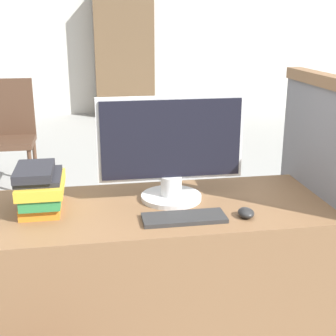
{
  "coord_description": "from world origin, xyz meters",
  "views": [
    {
      "loc": [
        -0.26,
        -1.46,
        1.49
      ],
      "look_at": [
        0.03,
        0.27,
        0.93
      ],
      "focal_mm": 50.0,
      "sensor_mm": 36.0,
      "label": 1
    }
  ],
  "objects": [
    {
      "name": "carrel_divider",
      "position": [
        0.72,
        0.35,
        0.65
      ],
      "size": [
        0.07,
        0.7,
        1.27
      ],
      "color": "slate",
      "rests_on": "ground_plane"
    },
    {
      "name": "book_stack",
      "position": [
        -0.47,
        0.33,
        0.85
      ],
      "size": [
        0.18,
        0.28,
        0.18
      ],
      "color": "orange",
      "rests_on": "desk"
    },
    {
      "name": "mouse",
      "position": [
        0.31,
        0.13,
        0.78
      ],
      "size": [
        0.06,
        0.08,
        0.04
      ],
      "color": "#262626",
      "rests_on": "desk"
    },
    {
      "name": "desk",
      "position": [
        0.0,
        0.3,
        0.38
      ],
      "size": [
        1.38,
        0.6,
        0.76
      ],
      "color": "brown",
      "rests_on": "ground_plane"
    },
    {
      "name": "bookshelf_far",
      "position": [
        0.32,
        6.14,
        0.95
      ],
      "size": [
        0.93,
        0.32,
        1.91
      ],
      "color": "brown",
      "rests_on": "ground_plane"
    },
    {
      "name": "keyboard",
      "position": [
        0.07,
        0.14,
        0.77
      ],
      "size": [
        0.32,
        0.12,
        0.02
      ],
      "color": "#2D2D2D",
      "rests_on": "desk"
    },
    {
      "name": "far_chair",
      "position": [
        -0.99,
        2.83,
        0.55
      ],
      "size": [
        0.44,
        0.44,
        0.99
      ],
      "rotation": [
        0.0,
        0.0,
        -0.33
      ],
      "color": "#4C3323",
      "rests_on": "ground_plane"
    },
    {
      "name": "monitor",
      "position": [
        0.06,
        0.36,
        0.98
      ],
      "size": [
        0.6,
        0.26,
        0.44
      ],
      "color": "silver",
      "rests_on": "desk"
    },
    {
      "name": "wall_back",
      "position": [
        0.0,
        6.38,
        1.4
      ],
      "size": [
        12.0,
        0.06,
        2.8
      ],
      "color": "beige",
      "rests_on": "ground_plane"
    }
  ]
}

